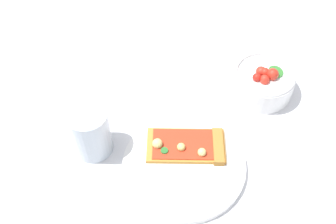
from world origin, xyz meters
The scene contains 6 objects.
ground_plane centered at (0.00, 0.00, 0.00)m, with size 2.40×2.40×0.00m, color silver.
plate centered at (-0.03, -0.05, 0.01)m, with size 0.24×0.24×0.01m, color white.
pizza_slice_main centered at (0.00, -0.02, 0.02)m, with size 0.17×0.16×0.03m.
salad_bowl centered at (0.23, 0.00, 0.03)m, with size 0.13×0.13×0.08m.
soda_glass centered at (-0.14, 0.10, 0.05)m, with size 0.08×0.08×0.11m.
paper_napkin centered at (0.01, 0.19, 0.00)m, with size 0.16×0.11×0.00m, color white.
Camera 1 is at (-0.30, -0.35, 0.70)m, focal length 44.70 mm.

